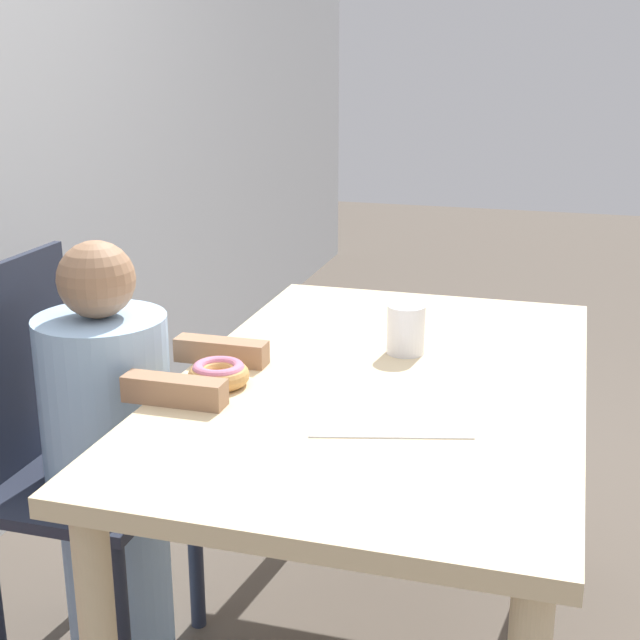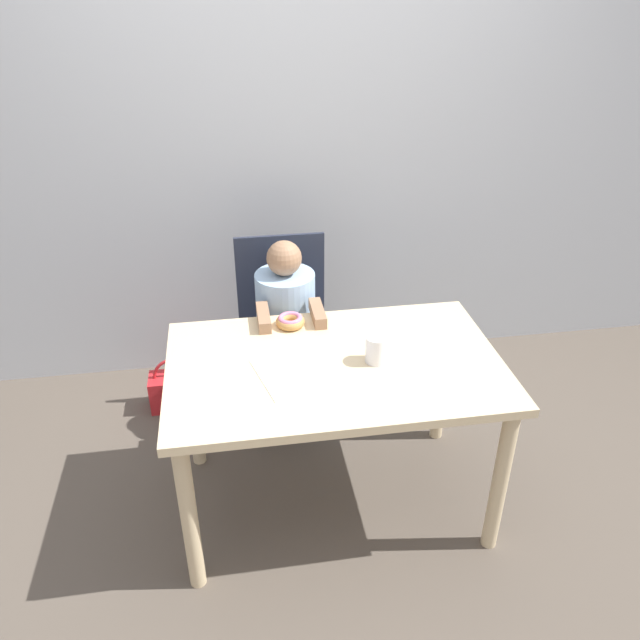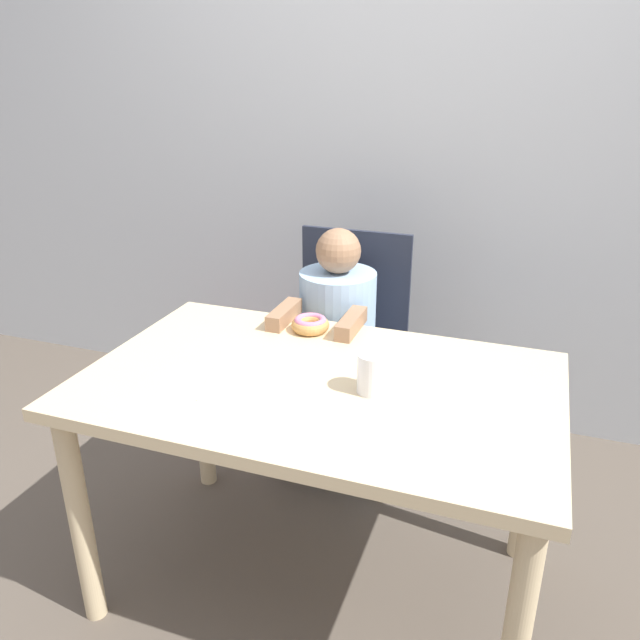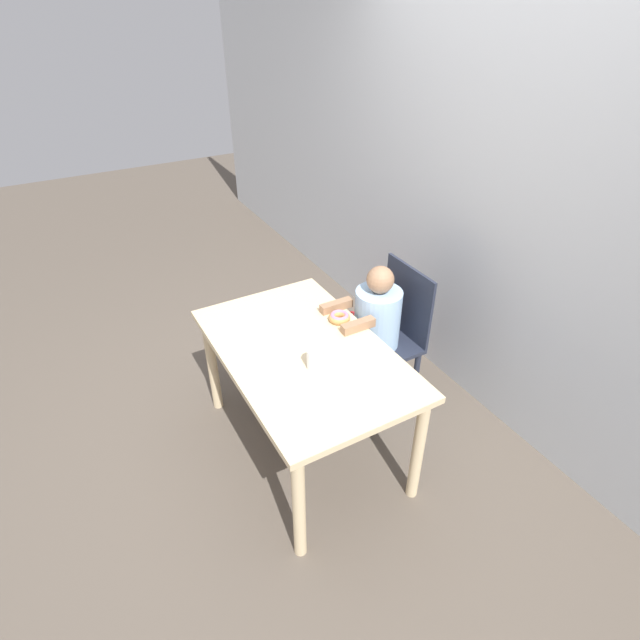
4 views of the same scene
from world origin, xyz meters
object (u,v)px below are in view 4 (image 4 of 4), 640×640
(chair, at_px, (390,335))
(handbag, at_px, (354,334))
(cup, at_px, (315,359))
(donut, at_px, (339,317))
(child_figure, at_px, (375,341))

(chair, relative_size, handbag, 3.17)
(chair, bearing_deg, cup, -67.47)
(cup, bearing_deg, donut, 132.54)
(donut, bearing_deg, handbag, 138.89)
(child_figure, relative_size, cup, 9.21)
(child_figure, xyz_separation_m, cup, (0.28, -0.57, 0.28))
(chair, distance_m, child_figure, 0.11)
(chair, xyz_separation_m, donut, (-0.01, -0.36, 0.25))
(chair, xyz_separation_m, handbag, (-0.56, 0.12, -0.39))
(chair, bearing_deg, donut, -91.10)
(child_figure, xyz_separation_m, handbag, (-0.56, 0.23, -0.38))
(chair, bearing_deg, handbag, 167.98)
(handbag, bearing_deg, child_figure, -22.31)
(chair, xyz_separation_m, cup, (0.28, -0.68, 0.28))
(chair, height_order, cup, chair)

